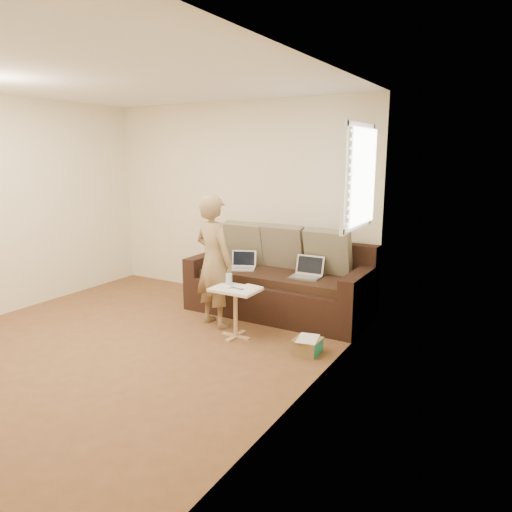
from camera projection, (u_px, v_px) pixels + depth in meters
name	position (u px, v px, depth m)	size (l,w,h in m)	color
floor	(119.00, 348.00, 4.79)	(4.50, 4.50, 0.00)	brown
ceiling	(101.00, 77.00, 4.23)	(4.50, 4.50, 0.00)	white
wall_back	(236.00, 201.00, 6.41)	(4.00, 4.00, 0.00)	beige
wall_right	(301.00, 240.00, 3.53)	(4.50, 4.50, 0.00)	beige
window_blinds	(360.00, 177.00, 4.74)	(0.12, 0.88, 1.08)	white
sofa	(278.00, 280.00, 5.76)	(2.20, 0.95, 0.85)	black
pillow_left	(245.00, 243.00, 6.16)	(0.55, 0.14, 0.55)	#6E6551
pillow_mid	(284.00, 247.00, 5.90)	(0.55, 0.14, 0.55)	brown
pillow_right	(328.00, 252.00, 5.58)	(0.55, 0.14, 0.55)	#6E6551
laptop_silver	(305.00, 278.00, 5.47)	(0.34, 0.25, 0.23)	#B7BABC
laptop_white	(242.00, 269.00, 5.87)	(0.30, 0.22, 0.22)	white
person	(214.00, 261.00, 5.29)	(0.55, 0.37, 1.50)	olive
side_table	(236.00, 313.00, 5.03)	(0.50, 0.35, 0.54)	silver
drinking_glass	(229.00, 279.00, 5.10)	(0.07, 0.07, 0.12)	silver
scissors	(236.00, 288.00, 4.93)	(0.18, 0.10, 0.02)	silver
paper_on_table	(247.00, 288.00, 4.96)	(0.21, 0.30, 0.00)	white
striped_box	(308.00, 346.00, 4.65)	(0.25, 0.25, 0.16)	#D85320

